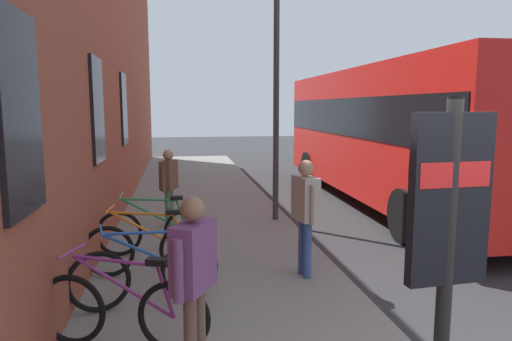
% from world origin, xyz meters
% --- Properties ---
extents(ground, '(60.00, 60.00, 0.00)m').
position_xyz_m(ground, '(6.00, -1.00, 0.00)').
color(ground, '#2D2D30').
extents(sidewalk_pavement, '(24.00, 3.50, 0.12)m').
position_xyz_m(sidewalk_pavement, '(8.00, 1.75, 0.06)').
color(sidewalk_pavement, gray).
rests_on(sidewalk_pavement, ground).
extents(station_facade, '(22.00, 0.65, 7.57)m').
position_xyz_m(station_facade, '(8.99, 3.80, 3.78)').
color(station_facade, brown).
rests_on(station_facade, ground).
extents(bicycle_end_of_row, '(0.69, 1.70, 0.97)m').
position_xyz_m(bicycle_end_of_row, '(2.48, 2.84, 0.51)').
color(bicycle_end_of_row, black).
rests_on(bicycle_end_of_row, sidewalk_pavement).
extents(bicycle_mid_rack, '(0.54, 1.75, 0.97)m').
position_xyz_m(bicycle_mid_rack, '(3.46, 2.67, 0.51)').
color(bicycle_mid_rack, black).
rests_on(bicycle_mid_rack, sidewalk_pavement).
extents(bicycle_by_door, '(0.48, 1.77, 0.97)m').
position_xyz_m(bicycle_by_door, '(4.43, 2.72, 0.51)').
color(bicycle_by_door, black).
rests_on(bicycle_by_door, sidewalk_pavement).
extents(bicycle_under_window, '(0.48, 1.77, 0.97)m').
position_xyz_m(bicycle_under_window, '(5.39, 2.69, 0.51)').
color(bicycle_under_window, black).
rests_on(bicycle_under_window, sidewalk_pavement).
extents(transit_info_sign, '(0.13, 0.55, 2.40)m').
position_xyz_m(transit_info_sign, '(0.75, 0.58, 1.72)').
color(transit_info_sign, black).
rests_on(transit_info_sign, sidewalk_pavement).
extents(city_bus, '(10.55, 2.80, 3.35)m').
position_xyz_m(city_bus, '(8.98, -3.00, 1.92)').
color(city_bus, red).
rests_on(city_bus, ground).
extents(pedestrian_near_bus, '(0.54, 0.42, 1.59)m').
position_xyz_m(pedestrian_near_bus, '(1.93, 2.16, 1.09)').
color(pedestrian_near_bus, brown).
rests_on(pedestrian_near_bus, sidewalk_pavement).
extents(pedestrian_crossing_street, '(0.55, 0.36, 1.52)m').
position_xyz_m(pedestrian_crossing_street, '(7.07, 2.47, 1.05)').
color(pedestrian_crossing_street, '#4C724C').
rests_on(pedestrian_crossing_street, sidewalk_pavement).
extents(pedestrian_by_facade, '(0.61, 0.30, 1.62)m').
position_xyz_m(pedestrian_by_facade, '(4.08, 0.58, 1.11)').
color(pedestrian_by_facade, '#334C8C').
rests_on(pedestrian_by_facade, sidewalk_pavement).
extents(street_lamp, '(0.28, 0.28, 5.19)m').
position_xyz_m(street_lamp, '(7.31, 0.30, 3.19)').
color(street_lamp, '#333338').
rests_on(street_lamp, sidewalk_pavement).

